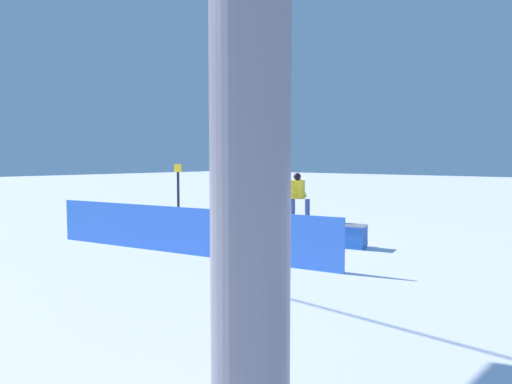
# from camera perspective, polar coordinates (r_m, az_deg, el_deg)

# --- Properties ---
(ground_plane) EXTENTS (120.00, 120.00, 0.00)m
(ground_plane) POSITION_cam_1_polar(r_m,az_deg,el_deg) (14.36, 0.01, -5.80)
(ground_plane) COLOR white
(grind_box) EXTENTS (6.84, 1.88, 0.65)m
(grind_box) POSITION_cam_1_polar(r_m,az_deg,el_deg) (14.31, 0.01, -4.63)
(grind_box) COLOR blue
(grind_box) RESTS_ON ground_plane
(snowboarder) EXTENTS (1.43, 0.59, 1.42)m
(snowboarder) POSITION_cam_1_polar(r_m,az_deg,el_deg) (13.56, 5.22, -0.34)
(snowboarder) COLOR silver
(snowboarder) RESTS_ON grind_box
(safety_fence) EXTENTS (8.66, 1.78, 1.22)m
(safety_fence) POSITION_cam_1_polar(r_m,az_deg,el_deg) (12.16, -9.26, -4.74)
(safety_fence) COLOR #3B76ED
(safety_fence) RESTS_ON ground_plane
(trail_marker) EXTENTS (0.40, 0.10, 2.27)m
(trail_marker) POSITION_cam_1_polar(r_m,az_deg,el_deg) (17.85, -9.63, -0.01)
(trail_marker) COLOR #262628
(trail_marker) RESTS_ON ground_plane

